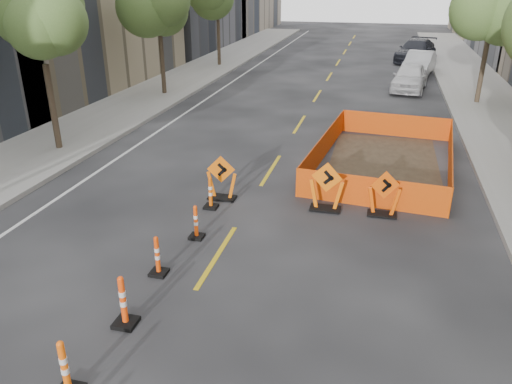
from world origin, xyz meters
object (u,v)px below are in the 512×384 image
(channelizer_4, at_px, (157,256))
(parked_car_mid, at_px, (419,63))
(chevron_sign_left, at_px, (222,177))
(channelizer_5, at_px, (196,222))
(channelizer_6, at_px, (210,192))
(parked_car_far, at_px, (416,51))
(chevron_sign_center, at_px, (327,186))
(channelizer_2, at_px, (65,368))
(chevron_sign_right, at_px, (384,193))
(channelizer_3, at_px, (123,301))
(parked_car_near, at_px, (410,77))

(channelizer_4, relative_size, parked_car_mid, 0.21)
(chevron_sign_left, bearing_deg, channelizer_5, -96.40)
(channelizer_6, relative_size, parked_car_mid, 0.21)
(channelizer_5, bearing_deg, chevron_sign_left, 92.53)
(parked_car_mid, height_order, parked_car_far, parked_car_far)
(channelizer_6, bearing_deg, chevron_sign_center, 11.82)
(channelizer_2, xyz_separation_m, channelizer_4, (-0.06, 3.64, -0.05))
(channelizer_5, distance_m, chevron_sign_right, 5.29)
(channelizer_2, bearing_deg, channelizer_6, 90.43)
(channelizer_3, xyz_separation_m, chevron_sign_center, (3.15, 6.15, 0.19))
(chevron_sign_center, height_order, parked_car_mid, parked_car_mid)
(channelizer_4, xyz_separation_m, parked_car_mid, (6.83, 27.11, 0.29))
(channelizer_5, xyz_separation_m, chevron_sign_right, (4.64, 2.53, 0.22))
(channelizer_5, height_order, channelizer_6, channelizer_6)
(channelizer_2, height_order, chevron_sign_left, chevron_sign_left)
(channelizer_5, distance_m, parked_car_near, 20.87)
(chevron_sign_right, bearing_deg, channelizer_4, -158.35)
(channelizer_5, bearing_deg, parked_car_near, 73.82)
(channelizer_4, height_order, parked_car_near, parked_car_near)
(channelizer_3, relative_size, chevron_sign_right, 0.81)
(channelizer_3, distance_m, channelizer_6, 5.46)
(channelizer_2, xyz_separation_m, parked_car_mid, (6.77, 30.75, 0.25))
(parked_car_mid, bearing_deg, channelizer_4, -92.83)
(channelizer_4, relative_size, chevron_sign_left, 0.70)
(channelizer_3, distance_m, parked_car_far, 35.42)
(channelizer_2, height_order, channelizer_6, channelizer_2)
(chevron_sign_left, bearing_deg, channelizer_6, -108.48)
(channelizer_2, height_order, channelizer_4, channelizer_2)
(channelizer_2, distance_m, chevron_sign_left, 7.99)
(channelizer_3, relative_size, parked_car_mid, 0.23)
(channelizer_4, relative_size, channelizer_5, 1.05)
(chevron_sign_right, xyz_separation_m, parked_car_mid, (1.95, 22.76, 0.10))
(channelizer_5, relative_size, parked_car_far, 0.16)
(channelizer_4, xyz_separation_m, parked_car_near, (6.06, 21.87, 0.29))
(chevron_sign_right, bearing_deg, channelizer_6, 168.20)
(channelizer_3, height_order, parked_car_far, parked_car_far)
(channelizer_3, bearing_deg, chevron_sign_center, 62.86)
(channelizer_4, xyz_separation_m, channelizer_6, (0.01, 3.64, 0.00))
(channelizer_4, xyz_separation_m, channelizer_5, (0.24, 1.82, -0.02))
(channelizer_2, relative_size, parked_car_near, 0.23)
(channelizer_4, distance_m, channelizer_6, 3.64)
(chevron_sign_center, xyz_separation_m, parked_car_mid, (3.55, 22.79, 0.04))
(channelizer_4, height_order, chevron_sign_left, chevron_sign_left)
(channelizer_2, height_order, chevron_sign_center, chevron_sign_center)
(channelizer_4, height_order, channelizer_5, channelizer_4)
(channelizer_6, xyz_separation_m, chevron_sign_left, (0.12, 0.70, 0.21))
(parked_car_near, bearing_deg, parked_car_far, 93.43)
(parked_car_mid, bearing_deg, parked_car_near, -87.08)
(channelizer_4, distance_m, parked_car_mid, 27.96)
(channelizer_5, xyz_separation_m, parked_car_far, (6.60, 31.14, 0.37))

